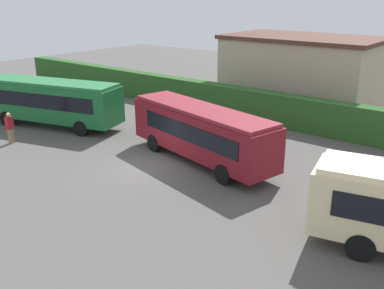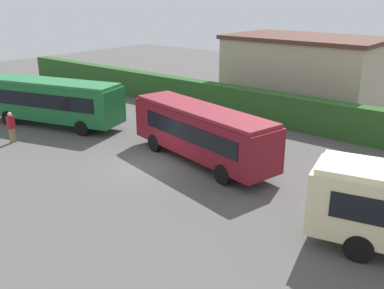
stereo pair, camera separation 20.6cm
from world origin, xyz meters
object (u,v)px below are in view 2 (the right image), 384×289
Objects in this scene: bus_green at (53,100)px; person_left at (11,126)px; bus_maroon at (201,131)px; person_center at (206,123)px.

bus_green is 3.91m from person_left.
bus_maroon reaches higher than person_center.
person_left is at bearing 36.13° from bus_maroon.
bus_maroon is 5.76× the size of person_center.
bus_green is 11.85m from bus_maroon.
bus_green is at bearing 95.68° from person_left.
bus_green is 1.04× the size of bus_maroon.
bus_maroon is 4.28m from person_center.
person_left is 1.13× the size of person_center.
person_left is (1.02, -3.69, -0.79)m from bus_green.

